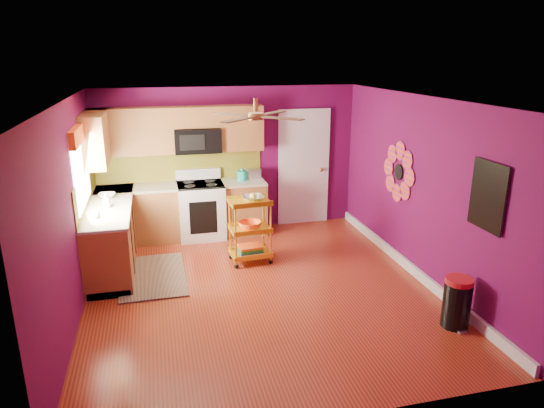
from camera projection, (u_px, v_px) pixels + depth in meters
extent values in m
plane|color=maroon|center=(261.00, 289.00, 6.49)|extent=(5.00, 5.00, 0.00)
cube|color=#5D0A45|center=(229.00, 160.00, 8.44)|extent=(4.50, 0.04, 2.50)
cube|color=#5D0A45|center=(328.00, 290.00, 3.80)|extent=(4.50, 0.04, 2.50)
cube|color=#5D0A45|center=(70.00, 214.00, 5.61)|extent=(0.04, 5.00, 2.50)
cube|color=#5D0A45|center=(420.00, 189.00, 6.63)|extent=(0.04, 5.00, 2.50)
cube|color=silver|center=(259.00, 100.00, 5.74)|extent=(4.50, 5.00, 0.04)
cube|color=white|center=(411.00, 268.00, 6.97)|extent=(0.05, 4.90, 0.14)
cube|color=brown|center=(112.00, 235.00, 7.16)|extent=(0.60, 2.30, 0.90)
cube|color=brown|center=(183.00, 212.00, 8.20)|extent=(2.80, 0.60, 0.90)
cube|color=beige|center=(109.00, 205.00, 7.02)|extent=(0.63, 2.30, 0.04)
cube|color=beige|center=(182.00, 186.00, 8.06)|extent=(2.80, 0.63, 0.04)
cube|color=black|center=(115.00, 260.00, 7.28)|extent=(0.54, 2.30, 0.10)
cube|color=black|center=(185.00, 234.00, 8.32)|extent=(2.80, 0.54, 0.10)
cube|color=white|center=(201.00, 211.00, 8.24)|extent=(0.76, 0.66, 0.92)
cube|color=black|center=(200.00, 185.00, 8.10)|extent=(0.76, 0.62, 0.03)
cube|color=white|center=(198.00, 174.00, 8.33)|extent=(0.76, 0.06, 0.18)
cube|color=black|center=(203.00, 218.00, 7.94)|extent=(0.45, 0.02, 0.55)
cube|color=brown|center=(131.00, 132.00, 7.75)|extent=(1.32, 0.33, 0.75)
cube|color=brown|center=(241.00, 128.00, 8.15)|extent=(0.72, 0.33, 0.75)
cube|color=brown|center=(196.00, 117.00, 7.93)|extent=(0.76, 0.33, 0.34)
cube|color=brown|center=(96.00, 138.00, 7.19)|extent=(0.33, 1.30, 0.75)
cube|color=black|center=(197.00, 140.00, 8.01)|extent=(0.76, 0.38, 0.40)
cube|color=#656817|center=(180.00, 166.00, 8.25)|extent=(2.80, 0.01, 0.51)
cube|color=#656817|center=(86.00, 188.00, 6.88)|extent=(0.01, 2.30, 0.51)
cube|color=white|center=(81.00, 168.00, 6.50)|extent=(0.03, 1.20, 1.00)
cube|color=#FE5916|center=(79.00, 133.00, 6.36)|extent=(0.08, 1.35, 0.22)
cube|color=white|center=(303.00, 169.00, 8.79)|extent=(0.85, 0.04, 2.05)
cube|color=white|center=(304.00, 169.00, 8.77)|extent=(0.95, 0.02, 2.15)
sphere|color=#BF8C3F|center=(321.00, 170.00, 8.81)|extent=(0.07, 0.07, 0.07)
cylinder|color=black|center=(398.00, 172.00, 7.15)|extent=(0.01, 0.24, 0.24)
cube|color=teal|center=(489.00, 196.00, 5.24)|extent=(0.03, 0.52, 0.72)
cube|color=black|center=(487.00, 196.00, 5.23)|extent=(0.01, 0.56, 0.76)
cylinder|color=#BF8C3F|center=(256.00, 105.00, 5.95)|extent=(0.06, 0.06, 0.16)
cylinder|color=#BF8C3F|center=(256.00, 116.00, 6.00)|extent=(0.20, 0.20, 0.08)
cube|color=#4C2D19|center=(272.00, 113.00, 6.31)|extent=(0.47, 0.47, 0.01)
cube|color=#4C2D19|center=(231.00, 114.00, 6.18)|extent=(0.47, 0.47, 0.01)
cube|color=#4C2D19|center=(238.00, 120.00, 5.69)|extent=(0.47, 0.47, 0.01)
cube|color=#4C2D19|center=(282.00, 118.00, 5.81)|extent=(0.47, 0.47, 0.01)
cube|color=black|center=(153.00, 276.00, 6.86)|extent=(0.91, 1.47, 0.02)
cylinder|color=gold|center=(236.00, 237.00, 6.98)|extent=(0.03, 0.03, 0.92)
cylinder|color=gold|center=(271.00, 233.00, 7.13)|extent=(0.03, 0.03, 0.92)
cylinder|color=gold|center=(230.00, 228.00, 7.31)|extent=(0.03, 0.03, 0.92)
cylinder|color=gold|center=(264.00, 225.00, 7.46)|extent=(0.03, 0.03, 0.92)
sphere|color=black|center=(236.00, 266.00, 7.12)|extent=(0.06, 0.06, 0.06)
sphere|color=black|center=(271.00, 262.00, 7.27)|extent=(0.06, 0.06, 0.06)
sphere|color=black|center=(231.00, 257.00, 7.45)|extent=(0.06, 0.06, 0.06)
sphere|color=black|center=(264.00, 253.00, 7.60)|extent=(0.06, 0.06, 0.06)
cube|color=gold|center=(250.00, 202.00, 7.09)|extent=(0.62, 0.47, 0.03)
cube|color=gold|center=(250.00, 229.00, 7.21)|extent=(0.62, 0.47, 0.03)
cube|color=gold|center=(250.00, 253.00, 7.33)|extent=(0.62, 0.47, 0.03)
imported|color=beige|center=(253.00, 198.00, 7.09)|extent=(0.35, 0.35, 0.08)
sphere|color=yellow|center=(253.00, 197.00, 7.08)|extent=(0.11, 0.11, 0.11)
imported|color=#FE5916|center=(250.00, 225.00, 7.19)|extent=(0.36, 0.36, 0.11)
cube|color=navy|center=(250.00, 251.00, 7.32)|extent=(0.36, 0.28, 0.04)
cube|color=#267233|center=(250.00, 249.00, 7.31)|extent=(0.36, 0.28, 0.04)
cube|color=#FE5916|center=(250.00, 246.00, 7.30)|extent=(0.36, 0.28, 0.03)
cylinder|color=black|center=(456.00, 305.00, 5.55)|extent=(0.34, 0.34, 0.54)
cylinder|color=red|center=(459.00, 281.00, 5.46)|extent=(0.32, 0.32, 0.06)
cube|color=beige|center=(462.00, 332.00, 5.48)|extent=(0.11, 0.06, 0.03)
cylinder|color=#15A497|center=(242.00, 175.00, 8.32)|extent=(0.18, 0.18, 0.16)
sphere|color=#15A497|center=(242.00, 170.00, 8.29)|extent=(0.06, 0.06, 0.06)
cube|color=beige|center=(254.00, 174.00, 8.40)|extent=(0.22, 0.15, 0.18)
imported|color=#EA3F72|center=(106.00, 200.00, 6.83)|extent=(0.09, 0.09, 0.20)
imported|color=white|center=(108.00, 201.00, 6.87)|extent=(0.12, 0.12, 0.15)
imported|color=white|center=(107.00, 196.00, 7.31)|extent=(0.25, 0.25, 0.06)
imported|color=white|center=(96.00, 215.00, 6.40)|extent=(0.11, 0.11, 0.09)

